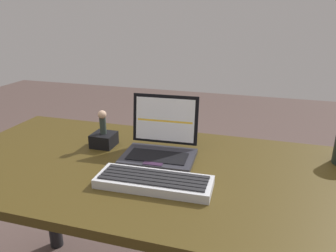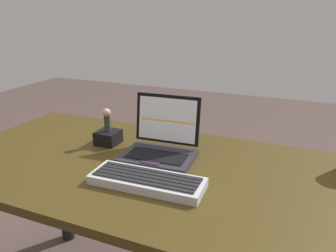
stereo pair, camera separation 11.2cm
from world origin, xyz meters
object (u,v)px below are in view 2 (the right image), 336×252
(figurine_stand, at_px, (108,137))
(figurine, at_px, (107,118))
(laptop_front, at_px, (161,144))
(external_keyboard, at_px, (147,181))

(figurine_stand, xyz_separation_m, figurine, (0.00, 0.00, 0.08))
(laptop_front, distance_m, figurine_stand, 0.24)
(external_keyboard, distance_m, figurine_stand, 0.37)
(figurine_stand, bearing_deg, figurine, 0.00)
(laptop_front, xyz_separation_m, external_keyboard, (0.05, -0.21, -0.03))
(external_keyboard, bearing_deg, figurine, 140.57)
(laptop_front, height_order, external_keyboard, laptop_front)
(figurine, bearing_deg, external_keyboard, -39.43)
(figurine_stand, distance_m, figurine, 0.08)
(figurine, bearing_deg, laptop_front, -5.18)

